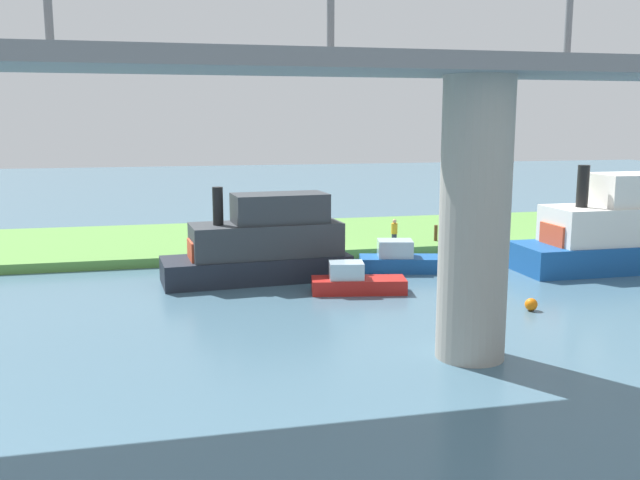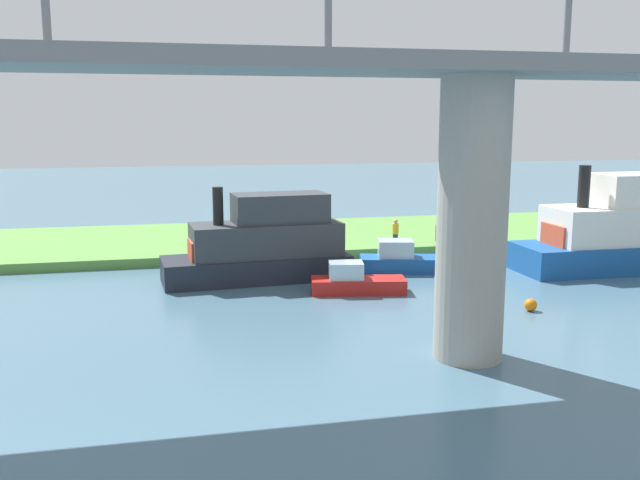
{
  "view_description": "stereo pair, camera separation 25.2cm",
  "coord_description": "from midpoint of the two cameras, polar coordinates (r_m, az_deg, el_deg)",
  "views": [
    {
      "loc": [
        7.46,
        35.58,
        7.46
      ],
      "look_at": [
        0.33,
        5.0,
        2.0
      ],
      "focal_mm": 38.86,
      "sensor_mm": 36.0,
      "label": 1
    },
    {
      "loc": [
        7.22,
        35.64,
        7.46
      ],
      "look_at": [
        0.33,
        5.0,
        2.0
      ],
      "focal_mm": 38.86,
      "sensor_mm": 36.0,
      "label": 2
    }
  ],
  "objects": [
    {
      "name": "person_on_bank",
      "position": [
        39.68,
        5.96,
        0.73
      ],
      "size": [
        0.48,
        0.48,
        1.39
      ],
      "color": "#2D334C",
      "rests_on": "grassy_bank"
    },
    {
      "name": "mooring_post",
      "position": [
        40.82,
        9.34,
        0.57
      ],
      "size": [
        0.2,
        0.2,
        0.92
      ],
      "primitive_type": "cylinder",
      "color": "brown",
      "rests_on": "grassy_bank"
    },
    {
      "name": "motorboat_white",
      "position": [
        34.76,
        6.75,
        -1.65
      ],
      "size": [
        4.98,
        2.73,
        1.57
      ],
      "color": "#195199",
      "rests_on": "ground"
    },
    {
      "name": "bridge_pylon",
      "position": [
        21.85,
        12.28,
        1.57
      ],
      "size": [
        2.17,
        2.17,
        8.78
      ],
      "primitive_type": "cylinder",
      "color": "#9E998E",
      "rests_on": "ground"
    },
    {
      "name": "skiff_small",
      "position": [
        32.61,
        -4.98,
        -0.44
      ],
      "size": [
        8.9,
        3.54,
        4.45
      ],
      "color": "#1E232D",
      "rests_on": "ground"
    },
    {
      "name": "motorboat_red",
      "position": [
        38.03,
        23.48,
        0.72
      ],
      "size": [
        10.34,
        3.46,
        5.28
      ],
      "color": "#195199",
      "rests_on": "ground"
    },
    {
      "name": "pontoon_yellow",
      "position": [
        30.33,
        2.71,
        -3.44
      ],
      "size": [
        4.29,
        2.16,
        1.36
      ],
      "color": "red",
      "rests_on": "ground"
    },
    {
      "name": "marker_buoy",
      "position": [
        28.72,
        16.75,
        -5.1
      ],
      "size": [
        0.5,
        0.5,
        0.5
      ],
      "primitive_type": "sphere",
      "color": "orange",
      "rests_on": "ground"
    },
    {
      "name": "grassy_bank",
      "position": [
        42.86,
        -3.08,
        0.17
      ],
      "size": [
        80.0,
        12.0,
        0.5
      ],
      "primitive_type": "cube",
      "color": "#5B9342",
      "rests_on": "ground"
    },
    {
      "name": "ground_plane",
      "position": [
        37.11,
        -1.45,
        -1.73
      ],
      "size": [
        160.0,
        160.0,
        0.0
      ],
      "primitive_type": "plane",
      "color": "#476B7F"
    },
    {
      "name": "bridge_span",
      "position": [
        21.73,
        12.75,
        14.44
      ],
      "size": [
        57.64,
        4.3,
        3.25
      ],
      "color": "slate",
      "rests_on": "bridge_pylon"
    }
  ]
}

